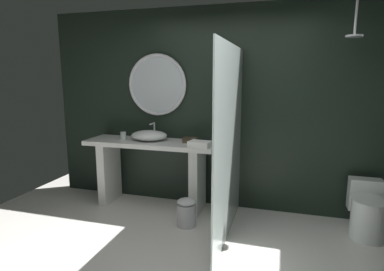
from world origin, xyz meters
name	(u,v)px	position (x,y,z in m)	size (l,w,h in m)	color
back_wall_panel	(222,109)	(0.00, 1.90, 1.30)	(4.80, 0.10, 2.60)	black
vanity_counter	(151,163)	(-0.87, 1.57, 0.59)	(1.74, 0.53, 0.89)	silver
vessel_sink	(149,135)	(-0.91, 1.60, 0.96)	(0.48, 0.40, 0.22)	white
tumbler_cup	(123,136)	(-1.27, 1.56, 0.94)	(0.08, 0.08, 0.10)	silver
tissue_box	(190,140)	(-0.34, 1.60, 0.93)	(0.17, 0.12, 0.07)	#3D3323
round_wall_mirror	(157,85)	(-0.87, 1.81, 1.61)	(0.82, 0.04, 0.82)	silver
shower_glass_panel	(229,144)	(0.25, 1.06, 1.02)	(0.02, 1.59, 2.05)	silver
rain_shower_head	(355,31)	(1.44, 1.55, 2.18)	(0.17, 0.17, 0.37)	silver
toilet	(368,212)	(1.72, 1.46, 0.27)	(0.38, 0.56, 0.59)	white
waste_bin	(186,212)	(-0.25, 1.12, 0.17)	(0.22, 0.22, 0.33)	silver
folded_hand_towel	(200,144)	(-0.16, 1.40, 0.93)	(0.26, 0.18, 0.07)	white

